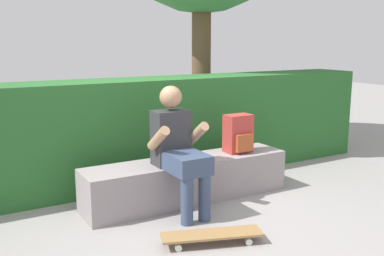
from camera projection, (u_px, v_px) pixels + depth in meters
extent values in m
plane|color=gray|center=(202.00, 208.00, 4.24)|extent=(24.00, 24.00, 0.00)
cube|color=gray|center=(188.00, 180.00, 4.43)|extent=(2.13, 0.46, 0.42)
cube|color=#333338|center=(171.00, 137.00, 4.17)|extent=(0.34, 0.22, 0.52)
sphere|color=tan|center=(171.00, 97.00, 4.09)|extent=(0.21, 0.21, 0.21)
cube|color=#384766|center=(187.00, 163.00, 3.94)|extent=(0.32, 0.40, 0.17)
cylinder|color=#384766|center=(187.00, 201.00, 3.82)|extent=(0.11, 0.11, 0.42)
cylinder|color=#384766|center=(205.00, 198.00, 3.91)|extent=(0.11, 0.11, 0.42)
cylinder|color=tan|center=(158.00, 138.00, 3.94)|extent=(0.09, 0.33, 0.27)
cylinder|color=tan|center=(197.00, 134.00, 4.14)|extent=(0.09, 0.33, 0.27)
cube|color=olive|center=(212.00, 234.00, 3.47)|extent=(0.82, 0.45, 0.02)
cylinder|color=silver|center=(243.00, 234.00, 3.61)|extent=(0.06, 0.05, 0.05)
cylinder|color=silver|center=(249.00, 242.00, 3.46)|extent=(0.06, 0.05, 0.05)
cylinder|color=silver|center=(175.00, 239.00, 3.51)|extent=(0.06, 0.05, 0.05)
cylinder|color=silver|center=(178.00, 248.00, 3.36)|extent=(0.06, 0.05, 0.05)
cube|color=#B23833|center=(238.00, 133.00, 4.65)|extent=(0.28, 0.18, 0.40)
cube|color=#AA4A24|center=(244.00, 143.00, 4.56)|extent=(0.20, 0.05, 0.18)
cube|color=#275F29|center=(145.00, 130.00, 5.00)|extent=(6.02, 0.62, 1.17)
cylinder|color=brown|center=(201.00, 53.00, 6.34)|extent=(0.27, 0.27, 2.81)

